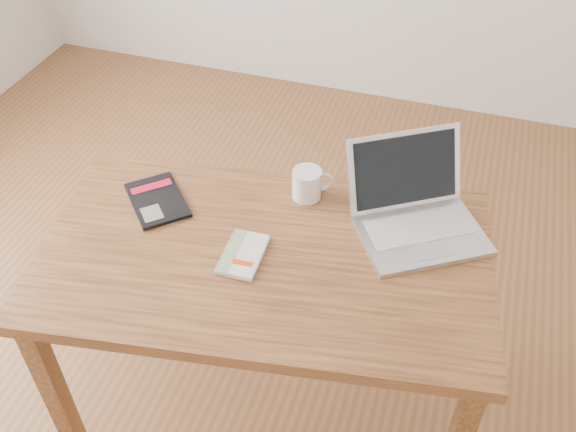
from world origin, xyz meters
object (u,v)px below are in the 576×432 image
(black_guidebook, at_px, (157,200))
(laptop, at_px, (416,212))
(coffee_mug, at_px, (308,183))
(desk, at_px, (265,274))
(white_guidebook, at_px, (243,254))

(black_guidebook, xyz_separation_m, laptop, (0.76, 0.14, 0.04))
(laptop, bearing_deg, coffee_mug, 142.80)
(black_guidebook, height_order, laptop, laptop)
(desk, bearing_deg, laptop, 23.99)
(white_guidebook, height_order, coffee_mug, coffee_mug)
(white_guidebook, bearing_deg, laptop, 30.49)
(white_guidebook, relative_size, laptop, 0.38)
(laptop, bearing_deg, black_guidebook, 157.82)
(desk, relative_size, coffee_mug, 11.17)
(white_guidebook, xyz_separation_m, laptop, (0.43, 0.28, 0.04))
(laptop, distance_m, coffee_mug, 0.33)
(white_guidebook, bearing_deg, desk, 29.12)
(coffee_mug, bearing_deg, white_guidebook, -135.73)
(desk, height_order, coffee_mug, coffee_mug)
(laptop, xyz_separation_m, coffee_mug, (-0.33, 0.03, 0.00))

